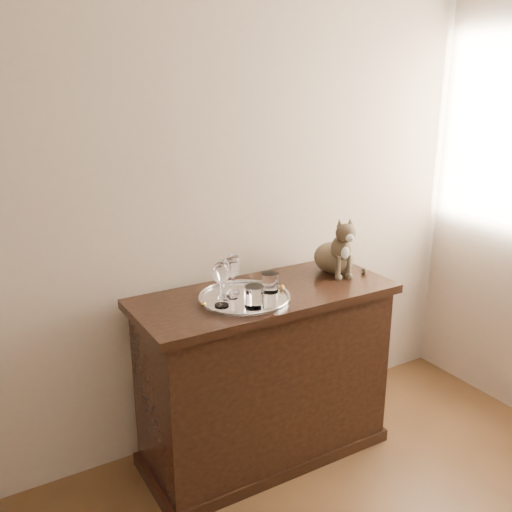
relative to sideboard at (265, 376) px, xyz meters
The scene contains 10 objects.
wall_back 1.15m from the sideboard, 152.68° to the left, with size 4.00×0.10×2.70m, color tan.
sideboard is the anchor object (origin of this frame).
tray 0.45m from the sideboard, 166.32° to the right, with size 0.40×0.40×0.01m, color silver.
wine_glass_a 0.56m from the sideboard, behind, with size 0.07×0.07×0.17m, color white, non-canonical shape.
wine_glass_b 0.54m from the sideboard, 159.21° to the left, with size 0.07×0.07×0.18m, color silver, non-canonical shape.
wine_glass_c 0.59m from the sideboard, 166.53° to the right, with size 0.07×0.07×0.19m, color white, non-canonical shape.
wine_glass_d 0.54m from the sideboard, behind, with size 0.07×0.07×0.17m, color white, non-canonical shape.
tumbler_b 0.52m from the sideboard, 134.54° to the right, with size 0.08×0.08×0.09m, color white.
tumbler_c 0.48m from the sideboard, 71.94° to the right, with size 0.08×0.08×0.09m, color white.
cat 0.72m from the sideboard, ahead, with size 0.29×0.27×0.29m, color #493A2B, non-canonical shape.
Camera 1 is at (-0.65, -0.10, 1.79)m, focal length 40.00 mm.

